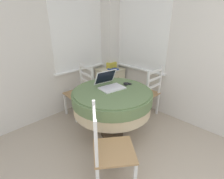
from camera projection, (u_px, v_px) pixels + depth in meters
The scene contains 11 objects.
corner_room_shell at pixel (119, 50), 2.55m from camera, with size 4.38×4.85×2.55m.
round_dining_table at pixel (112, 99), 2.57m from camera, with size 1.16×1.16×0.76m.
laptop at pixel (110, 84), 2.60m from camera, with size 0.40×0.41×0.24m.
computer_mouse at pixel (126, 84), 2.69m from camera, with size 0.06×0.09×0.04m.
cell_phone at pixel (128, 83), 2.75m from camera, with size 0.06×0.12×0.01m.
dining_chair_near_back_window at pixel (81, 92), 3.21m from camera, with size 0.46×0.46×0.95m.
dining_chair_near_right_window at pixel (146, 93), 3.17m from camera, with size 0.44×0.44×0.95m.
dining_chair_camera_near at pixel (109, 150), 1.84m from camera, with size 0.60×0.60×0.95m.
corner_cabinet at pixel (110, 84), 3.85m from camera, with size 0.48×0.49×0.70m.
storage_box at pixel (112, 65), 3.72m from camera, with size 0.20×0.12×0.13m.
book_on_cabinet at pixel (113, 69), 3.65m from camera, with size 0.17×0.18×0.02m.
Camera 1 is at (-0.67, 0.17, 1.76)m, focal length 28.00 mm.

